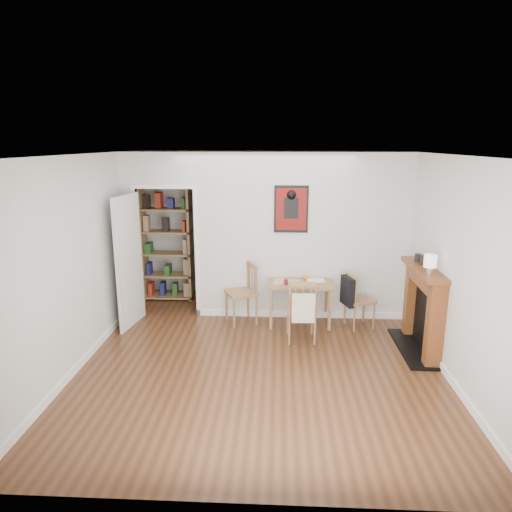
# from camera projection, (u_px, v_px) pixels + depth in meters

# --- Properties ---
(ground) EXTENTS (5.20, 5.20, 0.00)m
(ground) POSITION_uv_depth(u_px,v_px,m) (261.00, 354.00, 6.08)
(ground) COLOR brown
(ground) RESTS_ON ground
(room_shell) EXTENTS (5.20, 5.20, 5.20)m
(room_shell) POSITION_uv_depth(u_px,v_px,m) (271.00, 238.00, 7.06)
(room_shell) COLOR silver
(room_shell) RESTS_ON ground
(dining_table) EXTENTS (0.98, 0.62, 0.67)m
(dining_table) POSITION_uv_depth(u_px,v_px,m) (300.00, 287.00, 6.97)
(dining_table) COLOR #987147
(dining_table) RESTS_ON ground
(chair_left) EXTENTS (0.62, 0.62, 0.94)m
(chair_left) POSITION_uv_depth(u_px,v_px,m) (241.00, 294.00, 7.03)
(chair_left) COLOR #966E45
(chair_left) RESTS_ON ground
(chair_right) EXTENTS (0.56, 0.52, 0.83)m
(chair_right) POSITION_uv_depth(u_px,v_px,m) (359.00, 300.00, 6.87)
(chair_right) COLOR #966E45
(chair_right) RESTS_ON ground
(chair_front) EXTENTS (0.47, 0.53, 0.91)m
(chair_front) POSITION_uv_depth(u_px,v_px,m) (301.00, 309.00, 6.41)
(chair_front) COLOR #966E45
(chair_front) RESTS_ON ground
(bookshelf) EXTENTS (0.87, 0.35, 2.08)m
(bookshelf) POSITION_uv_depth(u_px,v_px,m) (167.00, 243.00, 8.01)
(bookshelf) COLOR #987147
(bookshelf) RESTS_ON ground
(fireplace) EXTENTS (0.45, 1.25, 1.16)m
(fireplace) POSITION_uv_depth(u_px,v_px,m) (424.00, 307.00, 6.06)
(fireplace) COLOR brown
(fireplace) RESTS_ON ground
(red_glass) EXTENTS (0.06, 0.06, 0.08)m
(red_glass) POSITION_uv_depth(u_px,v_px,m) (286.00, 282.00, 6.82)
(red_glass) COLOR maroon
(red_glass) RESTS_ON dining_table
(orange_fruit) EXTENTS (0.08, 0.08, 0.08)m
(orange_fruit) POSITION_uv_depth(u_px,v_px,m) (306.00, 277.00, 7.06)
(orange_fruit) COLOR orange
(orange_fruit) RESTS_ON dining_table
(placemat) EXTENTS (0.43, 0.34, 0.00)m
(placemat) POSITION_uv_depth(u_px,v_px,m) (287.00, 282.00, 6.96)
(placemat) COLOR beige
(placemat) RESTS_ON dining_table
(notebook) EXTENTS (0.29, 0.23, 0.01)m
(notebook) POSITION_uv_depth(u_px,v_px,m) (315.00, 280.00, 7.02)
(notebook) COLOR white
(notebook) RESTS_ON dining_table
(mantel_lamp) EXTENTS (0.16, 0.16, 0.25)m
(mantel_lamp) POSITION_uv_depth(u_px,v_px,m) (430.00, 262.00, 5.59)
(mantel_lamp) COLOR silver
(mantel_lamp) RESTS_ON fireplace
(ceramic_jar_a) EXTENTS (0.11, 0.11, 0.13)m
(ceramic_jar_a) POSITION_uv_depth(u_px,v_px,m) (424.00, 260.00, 6.03)
(ceramic_jar_a) COLOR black
(ceramic_jar_a) RESTS_ON fireplace
(ceramic_jar_b) EXTENTS (0.09, 0.09, 0.11)m
(ceramic_jar_b) POSITION_uv_depth(u_px,v_px,m) (418.00, 257.00, 6.21)
(ceramic_jar_b) COLOR black
(ceramic_jar_b) RESTS_ON fireplace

